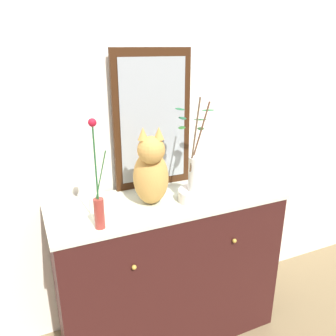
% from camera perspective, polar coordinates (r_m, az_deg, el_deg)
% --- Properties ---
extents(ground_plane, '(6.00, 6.00, 0.00)m').
position_cam_1_polar(ground_plane, '(2.42, 0.00, -25.31)').
color(ground_plane, olive).
extents(wall_back, '(4.40, 0.08, 2.60)m').
position_cam_1_polar(wall_back, '(2.04, -3.62, 8.06)').
color(wall_back, silver).
rests_on(wall_back, ground_plane).
extents(sideboard, '(1.30, 0.49, 0.92)m').
position_cam_1_polar(sideboard, '(2.12, 0.00, -16.50)').
color(sideboard, '#331413').
rests_on(sideboard, ground_plane).
extents(mirror_leaning, '(0.46, 0.03, 0.79)m').
position_cam_1_polar(mirror_leaning, '(1.94, -2.55, 7.94)').
color(mirror_leaning, '#321A0C').
rests_on(mirror_leaning, sideboard).
extents(cat_sitting, '(0.24, 0.40, 0.43)m').
position_cam_1_polar(cat_sitting, '(1.76, -2.89, -0.62)').
color(cat_sitting, '#B98841').
rests_on(cat_sitting, sideboard).
extents(vase_slim_green, '(0.07, 0.05, 0.51)m').
position_cam_1_polar(vase_slim_green, '(1.57, -11.61, -5.43)').
color(vase_slim_green, maroon).
rests_on(vase_slim_green, sideboard).
extents(bowl_porcelain, '(0.20, 0.20, 0.06)m').
position_cam_1_polar(bowl_porcelain, '(1.85, 4.84, -4.59)').
color(bowl_porcelain, white).
rests_on(bowl_porcelain, sideboard).
extents(vase_glass_clear, '(0.22, 0.17, 0.49)m').
position_cam_1_polar(vase_glass_clear, '(1.80, 4.92, -0.32)').
color(vase_glass_clear, silver).
rests_on(vase_glass_clear, bowl_porcelain).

